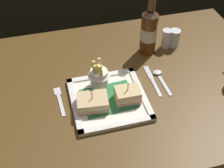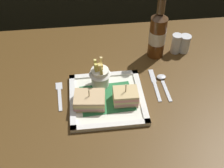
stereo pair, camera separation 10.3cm
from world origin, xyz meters
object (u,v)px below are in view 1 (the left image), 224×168
at_px(fork, 60,99).
at_px(pepper_shaker, 174,39).
at_px(sandwich_half_left, 93,102).
at_px(sandwich_half_right, 127,95).
at_px(salt_shaker, 166,40).
at_px(square_plate, 109,99).
at_px(spoon, 159,76).
at_px(dining_table, 115,108).
at_px(fries_cup, 99,76).
at_px(beer_bottle, 149,30).
at_px(knife, 152,79).

height_order(fork, pepper_shaker, pepper_shaker).
bearing_deg(sandwich_half_left, sandwich_half_right, -0.00).
bearing_deg(salt_shaker, fork, -157.82).
xyz_separation_m(fork, pepper_shaker, (0.51, 0.19, 0.03)).
height_order(square_plate, spoon, square_plate).
distance_m(dining_table, fries_cup, 0.21).
bearing_deg(beer_bottle, pepper_shaker, 4.15).
relative_size(fork, salt_shaker, 1.69).
bearing_deg(salt_shaker, fries_cup, -152.27).
xyz_separation_m(sandwich_half_right, knife, (0.12, 0.08, -0.03)).
relative_size(square_plate, pepper_shaker, 3.40).
distance_m(dining_table, square_plate, 0.17).
distance_m(sandwich_half_left, sandwich_half_right, 0.12).
height_order(sandwich_half_right, pepper_shaker, sandwich_half_right).
bearing_deg(beer_bottle, sandwich_half_right, -122.61).
bearing_deg(knife, fork, -177.46).
distance_m(dining_table, sandwich_half_left, 0.22).
height_order(sandwich_half_left, sandwich_half_right, sandwich_half_right).
bearing_deg(salt_shaker, knife, -125.01).
height_order(knife, spoon, spoon).
distance_m(square_plate, spoon, 0.23).
distance_m(square_plate, fork, 0.17).
bearing_deg(fries_cup, knife, -1.89).
xyz_separation_m(dining_table, square_plate, (-0.04, -0.08, 0.14)).
xyz_separation_m(square_plate, knife, (0.18, 0.06, -0.00)).
xyz_separation_m(sandwich_half_right, pepper_shaker, (0.28, 0.26, -0.00)).
xyz_separation_m(dining_table, knife, (0.14, -0.01, 0.14)).
height_order(sandwich_half_left, fork, sandwich_half_left).
xyz_separation_m(dining_table, spoon, (0.17, -0.01, 0.14)).
bearing_deg(pepper_shaker, knife, -132.12).
bearing_deg(fries_cup, dining_table, 6.20).
bearing_deg(sandwich_half_right, beer_bottle, 57.39).
bearing_deg(dining_table, beer_bottle, 41.00).
bearing_deg(dining_table, sandwich_half_left, -137.09).
relative_size(fries_cup, salt_shaker, 1.38).
bearing_deg(pepper_shaker, dining_table, -151.33).
xyz_separation_m(square_plate, beer_bottle, (0.22, 0.23, 0.10)).
bearing_deg(square_plate, dining_table, 60.14).
relative_size(square_plate, beer_bottle, 0.96).
xyz_separation_m(salt_shaker, pepper_shaker, (0.04, 0.00, -0.00)).
bearing_deg(fries_cup, square_plate, -75.97).
xyz_separation_m(dining_table, salt_shaker, (0.26, 0.16, 0.18)).
bearing_deg(knife, fries_cup, 178.11).
xyz_separation_m(square_plate, sandwich_half_left, (-0.06, -0.02, 0.02)).
bearing_deg(sandwich_half_left, fries_cup, 64.30).
distance_m(knife, pepper_shaker, 0.24).
height_order(fork, spoon, spoon).
relative_size(dining_table, fries_cup, 10.80).
bearing_deg(knife, pepper_shaker, 47.88).
height_order(salt_shaker, pepper_shaker, salt_shaker).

